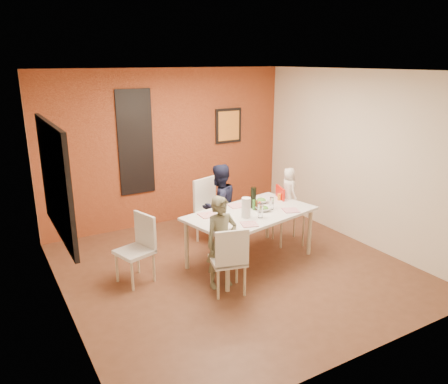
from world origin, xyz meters
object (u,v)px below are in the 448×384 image
dining_table (251,217)px  high_chair (286,209)px  chair_far (210,207)px  toddler (289,189)px  paper_towel_roll (246,208)px  child_far (219,206)px  chair_left (139,244)px  wine_bottle (253,198)px  chair_near (230,258)px  child_near (221,242)px

dining_table → high_chair: bearing=17.9°
chair_far → toddler: (1.00, -0.72, 0.33)m
paper_towel_roll → child_far: bearing=85.1°
child_far → chair_left: bearing=3.1°
high_chair → child_far: (-0.95, 0.46, 0.09)m
wine_bottle → chair_left: bearing=175.5°
chair_near → chair_left: chair_left is taller
child_far → paper_towel_roll: bearing=70.7°
dining_table → wine_bottle: wine_bottle is taller
dining_table → chair_near: bearing=-138.3°
dining_table → toddler: bearing=16.7°
dining_table → child_near: (-0.72, -0.42, -0.08)m
toddler → dining_table: bearing=115.1°
chair_near → high_chair: 1.85m
chair_far → child_far: child_far is taller
dining_table → wine_bottle: (0.13, 0.13, 0.22)m
child_near → paper_towel_roll: child_near is taller
chair_left → child_far: bearing=90.6°
child_near → child_far: child_far is taller
child_far → toddler: bearing=139.9°
chair_far → high_chair: 1.21m
wine_bottle → high_chair: bearing=11.1°
dining_table → child_near: bearing=-149.7°
chair_near → wine_bottle: (0.87, 0.79, 0.41)m
child_far → wine_bottle: child_far is taller
child_near → high_chair: bearing=22.8°
high_chair → dining_table: bearing=124.5°
chair_left → child_near: size_ratio=0.74×
paper_towel_roll → dining_table: bearing=39.7°
chair_near → wine_bottle: 1.25m
dining_table → child_near: child_near is taller
child_far → wine_bottle: size_ratio=4.24×
chair_near → chair_far: size_ratio=0.88×
dining_table → wine_bottle: bearing=45.5°
wine_bottle → chair_far: bearing=107.0°
chair_near → chair_far: bearing=-95.9°
high_chair → wine_bottle: bearing=117.7°
dining_table → toddler: (0.88, 0.26, 0.21)m
chair_near → toddler: (1.62, 0.92, 0.40)m
chair_left → paper_towel_roll: paper_towel_roll is taller
dining_table → child_far: child_far is taller
chair_left → child_far: 1.55m
child_near → wine_bottle: size_ratio=3.93×
chair_near → child_near: child_near is taller
high_chair → child_near: child_near is taller
dining_table → high_chair: (0.85, 0.28, -0.12)m
high_chair → chair_left: bearing=106.8°
dining_table → paper_towel_roll: bearing=-140.3°
chair_left → high_chair: size_ratio=0.96×
chair_far → chair_near: bearing=-127.8°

